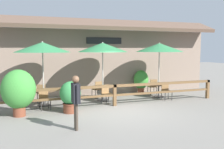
% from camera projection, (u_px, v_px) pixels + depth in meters
% --- Properties ---
extents(ground_plane, '(60.00, 60.00, 0.00)m').
position_uv_depth(ground_plane, '(123.00, 111.00, 10.25)').
color(ground_plane, gray).
extents(building_facade, '(14.28, 1.49, 4.23)m').
position_uv_depth(building_facade, '(96.00, 56.00, 13.87)').
color(building_facade, gray).
rests_on(building_facade, ground).
extents(patio_railing, '(10.40, 0.14, 0.95)m').
position_uv_depth(patio_railing, '(115.00, 90.00, 11.16)').
color(patio_railing, brown).
rests_on(patio_railing, ground).
extents(patio_umbrella_near, '(2.48, 2.48, 2.88)m').
position_uv_depth(patio_umbrella_near, '(42.00, 47.00, 11.01)').
color(patio_umbrella_near, '#B7B2A8').
rests_on(patio_umbrella_near, ground).
extents(dining_table_near, '(1.04, 1.04, 0.70)m').
position_uv_depth(dining_table_near, '(44.00, 93.00, 11.22)').
color(dining_table_near, '#4C3826').
rests_on(dining_table_near, ground).
extents(chair_near_streetside, '(0.48, 0.48, 0.86)m').
position_uv_depth(chair_near_streetside, '(44.00, 98.00, 10.48)').
color(chair_near_streetside, olive).
rests_on(chair_near_streetside, ground).
extents(chair_near_wallside, '(0.51, 0.51, 0.86)m').
position_uv_depth(chair_near_wallside, '(42.00, 92.00, 11.95)').
color(chair_near_wallside, olive).
rests_on(chair_near_wallside, ground).
extents(patio_umbrella_middle, '(2.48, 2.48, 2.88)m').
position_uv_depth(patio_umbrella_middle, '(103.00, 47.00, 12.18)').
color(patio_umbrella_middle, '#B7B2A8').
rests_on(patio_umbrella_middle, ground).
extents(dining_table_middle, '(1.04, 1.04, 0.70)m').
position_uv_depth(dining_table_middle, '(103.00, 89.00, 12.39)').
color(dining_table_middle, '#4C3826').
rests_on(dining_table_middle, ground).
extents(chair_middle_streetside, '(0.51, 0.51, 0.86)m').
position_uv_depth(chair_middle_streetside, '(107.00, 93.00, 11.70)').
color(chair_middle_streetside, olive).
rests_on(chair_middle_streetside, ground).
extents(chair_middle_wallside, '(0.50, 0.50, 0.86)m').
position_uv_depth(chair_middle_wallside, '(97.00, 88.00, 13.06)').
color(chair_middle_wallside, olive).
rests_on(chair_middle_wallside, ground).
extents(patio_umbrella_far, '(2.48, 2.48, 2.88)m').
position_uv_depth(patio_umbrella_far, '(159.00, 48.00, 13.03)').
color(patio_umbrella_far, '#B7B2A8').
rests_on(patio_umbrella_far, ground).
extents(dining_table_far, '(1.04, 1.04, 0.70)m').
position_uv_depth(dining_table_far, '(159.00, 86.00, 13.24)').
color(dining_table_far, '#4C3826').
rests_on(dining_table_far, ground).
extents(chair_far_streetside, '(0.44, 0.44, 0.86)m').
position_uv_depth(chair_far_streetside, '(166.00, 90.00, 12.55)').
color(chair_far_streetside, olive).
rests_on(chair_far_streetside, ground).
extents(chair_far_wallside, '(0.46, 0.46, 0.86)m').
position_uv_depth(chair_far_wallside, '(153.00, 86.00, 13.96)').
color(chair_far_wallside, olive).
rests_on(chair_far_wallside, ground).
extents(potted_plant_entrance_palm, '(1.27, 1.14, 1.78)m').
position_uv_depth(potted_plant_entrance_palm, '(19.00, 90.00, 9.37)').
color(potted_plant_entrance_palm, brown).
rests_on(potted_plant_entrance_palm, ground).
extents(potted_plant_small_flowering, '(0.84, 0.76, 1.26)m').
position_uv_depth(potted_plant_small_flowering, '(70.00, 96.00, 9.95)').
color(potted_plant_small_flowering, brown).
rests_on(potted_plant_small_flowering, ground).
extents(potted_plant_corner_fern, '(0.86, 0.78, 1.32)m').
position_uv_depth(potted_plant_corner_fern, '(141.00, 80.00, 14.35)').
color(potted_plant_corner_fern, '#9E4C33').
rests_on(potted_plant_corner_fern, ground).
extents(pedestrian, '(0.23, 0.60, 1.72)m').
position_uv_depth(pedestrian, '(76.00, 95.00, 7.77)').
color(pedestrian, '#42382D').
rests_on(pedestrian, ground).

